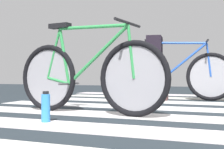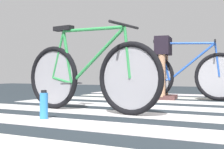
{
  "view_description": "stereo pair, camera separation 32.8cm",
  "coord_description": "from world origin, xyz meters",
  "px_view_note": "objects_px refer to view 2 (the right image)",
  "views": [
    {
      "loc": [
        0.24,
        -2.8,
        0.42
      ],
      "look_at": [
        -0.92,
        0.19,
        0.41
      ],
      "focal_mm": 50.14,
      "sensor_mm": 36.0,
      "label": 1
    },
    {
      "loc": [
        0.57,
        -2.8,
        0.42
      ],
      "look_at": [
        -0.92,
        0.19,
        0.41
      ],
      "focal_mm": 50.14,
      "sensor_mm": 36.0,
      "label": 2
    }
  ],
  "objects_px": {
    "bicycle_1_of_3": "(88,75)",
    "bicycle_2_of_3": "(184,75)",
    "cyclist_2_of_3": "(164,59)",
    "water_bottle": "(44,105)"
  },
  "relations": [
    {
      "from": "bicycle_2_of_3",
      "to": "cyclist_2_of_3",
      "type": "height_order",
      "value": "cyclist_2_of_3"
    },
    {
      "from": "cyclist_2_of_3",
      "to": "water_bottle",
      "type": "bearing_deg",
      "value": -105.21
    },
    {
      "from": "bicycle_1_of_3",
      "to": "water_bottle",
      "type": "xyz_separation_m",
      "value": [
        -0.08,
        -0.63,
        -0.26
      ]
    },
    {
      "from": "cyclist_2_of_3",
      "to": "bicycle_2_of_3",
      "type": "bearing_deg",
      "value": 0.0
    },
    {
      "from": "bicycle_1_of_3",
      "to": "bicycle_2_of_3",
      "type": "relative_size",
      "value": 1.0
    },
    {
      "from": "bicycle_1_of_3",
      "to": "bicycle_2_of_3",
      "type": "bearing_deg",
      "value": 81.55
    },
    {
      "from": "bicycle_2_of_3",
      "to": "cyclist_2_of_3",
      "type": "distance_m",
      "value": 0.4
    },
    {
      "from": "bicycle_1_of_3",
      "to": "cyclist_2_of_3",
      "type": "height_order",
      "value": "cyclist_2_of_3"
    },
    {
      "from": "bicycle_2_of_3",
      "to": "water_bottle",
      "type": "bearing_deg",
      "value": -111.71
    },
    {
      "from": "bicycle_1_of_3",
      "to": "water_bottle",
      "type": "relative_size",
      "value": 6.71
    }
  ]
}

